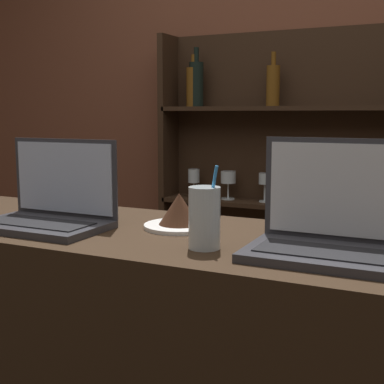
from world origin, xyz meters
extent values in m
cube|color=brown|center=(0.00, 1.60, 1.35)|extent=(7.00, 0.06, 2.70)
cube|color=#332114|center=(-0.73, 1.48, 0.88)|extent=(0.03, 0.18, 1.76)
cube|color=#332114|center=(-0.14, 1.56, 0.88)|extent=(1.21, 0.02, 1.76)
cube|color=#332114|center=(-0.14, 1.48, 0.53)|extent=(1.17, 0.18, 0.02)
cube|color=#332114|center=(-0.14, 1.48, 0.97)|extent=(1.17, 0.18, 0.02)
cube|color=#332114|center=(-0.14, 1.48, 1.41)|extent=(1.17, 0.18, 0.02)
cylinder|color=silver|center=(-0.59, 1.48, 0.98)|extent=(0.05, 0.05, 0.01)
cylinder|color=silver|center=(-0.59, 1.48, 1.02)|extent=(0.01, 0.01, 0.07)
cylinder|color=silver|center=(-0.59, 1.48, 1.08)|extent=(0.06, 0.06, 0.07)
cylinder|color=silver|center=(-0.41, 1.48, 0.98)|extent=(0.06, 0.06, 0.01)
cylinder|color=silver|center=(-0.41, 1.48, 1.02)|extent=(0.01, 0.01, 0.07)
cylinder|color=silver|center=(-0.41, 1.48, 1.09)|extent=(0.07, 0.07, 0.06)
cylinder|color=silver|center=(-0.23, 1.48, 0.98)|extent=(0.05, 0.05, 0.01)
cylinder|color=silver|center=(-0.23, 1.48, 1.02)|extent=(0.01, 0.01, 0.08)
cylinder|color=silver|center=(-0.23, 1.48, 1.09)|extent=(0.06, 0.06, 0.05)
cylinder|color=silver|center=(-0.05, 1.48, 0.98)|extent=(0.05, 0.05, 0.01)
cylinder|color=silver|center=(-0.05, 1.48, 1.02)|extent=(0.01, 0.01, 0.07)
cylinder|color=silver|center=(-0.05, 1.48, 1.09)|extent=(0.06, 0.06, 0.06)
cylinder|color=silver|center=(0.13, 1.48, 0.98)|extent=(0.05, 0.05, 0.01)
cylinder|color=silver|center=(0.13, 1.48, 1.01)|extent=(0.01, 0.01, 0.06)
cylinder|color=silver|center=(0.13, 1.48, 1.07)|extent=(0.06, 0.06, 0.06)
cylinder|color=brown|center=(-0.20, 1.48, 1.51)|extent=(0.06, 0.06, 0.18)
cylinder|color=brown|center=(-0.20, 1.48, 1.63)|extent=(0.02, 0.02, 0.06)
cylinder|color=black|center=(-0.58, 1.48, 1.52)|extent=(0.07, 0.07, 0.21)
cylinder|color=black|center=(-0.58, 1.48, 1.66)|extent=(0.02, 0.02, 0.07)
cylinder|color=brown|center=(-0.59, 1.48, 1.51)|extent=(0.07, 0.07, 0.18)
cylinder|color=brown|center=(-0.59, 1.48, 1.63)|extent=(0.03, 0.03, 0.06)
cube|color=#333338|center=(-0.39, 0.15, 1.11)|extent=(0.33, 0.20, 0.02)
cube|color=black|center=(-0.39, 0.14, 1.12)|extent=(0.28, 0.11, 0.00)
cube|color=#333338|center=(-0.39, 0.25, 1.22)|extent=(0.33, 0.00, 0.20)
cube|color=silver|center=(-0.39, 0.25, 1.22)|extent=(0.30, 0.01, 0.18)
cube|color=#333338|center=(0.33, 0.17, 1.11)|extent=(0.34, 0.21, 0.02)
cube|color=black|center=(0.33, 0.16, 1.12)|extent=(0.29, 0.12, 0.00)
cube|color=#333338|center=(0.33, 0.28, 1.23)|extent=(0.34, 0.00, 0.22)
cube|color=silver|center=(0.33, 0.27, 1.23)|extent=(0.32, 0.01, 0.20)
cylinder|color=white|center=(-0.08, 0.31, 1.10)|extent=(0.18, 0.18, 0.01)
cone|color=#381E11|center=(-0.08, 0.31, 1.15)|extent=(0.10, 0.10, 0.08)
cube|color=#B7B7BC|center=(-0.03, 0.30, 1.11)|extent=(0.08, 0.16, 0.00)
cylinder|color=silver|center=(0.06, 0.15, 1.17)|extent=(0.07, 0.07, 0.13)
cylinder|color=#338CD8|center=(0.07, 0.15, 1.19)|extent=(0.04, 0.01, 0.18)
camera|label=1|loc=(0.52, -0.87, 1.39)|focal=50.00mm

